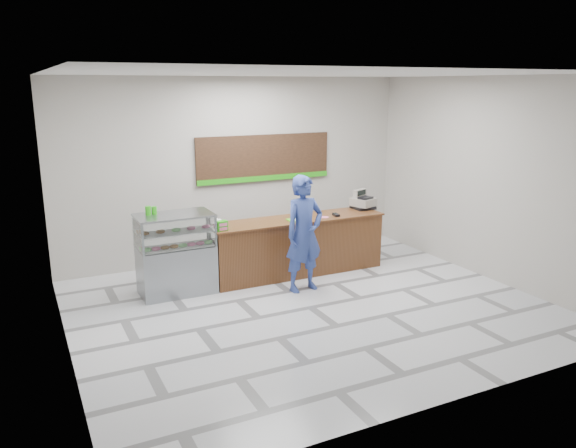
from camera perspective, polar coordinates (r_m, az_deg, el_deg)
name	(u,v)px	position (r m, az deg, el deg)	size (l,w,h in m)	color
floor	(311,307)	(8.77, 2.33, -8.47)	(7.00, 7.00, 0.00)	silver
back_wall	(238,169)	(10.95, -5.12, 5.54)	(7.00, 7.00, 0.00)	#B5B0A6
ceiling	(313,73)	(8.11, 2.58, 15.04)	(7.00, 7.00, 0.00)	silver
sales_counter	(297,246)	(10.14, 0.91, -2.23)	(3.26, 0.76, 1.03)	brown
display_case	(176,253)	(9.33, -11.32, -2.94)	(1.22, 0.72, 1.33)	gray
menu_board	(265,159)	(11.10, -2.40, 6.65)	(2.80, 0.06, 0.90)	black
cash_register	(363,202)	(10.86, 7.61, 2.26)	(0.49, 0.50, 0.36)	black
card_terminal	(336,215)	(10.21, 4.90, 0.94)	(0.09, 0.17, 0.04)	black
serving_tray	(297,220)	(9.86, 0.94, 0.44)	(0.35, 0.27, 0.02)	#53D019
napkin_box	(217,224)	(9.41, -7.19, 0.01)	(0.15, 0.15, 0.13)	white
straw_cup	(215,222)	(9.50, -7.40, 0.16)	(0.09, 0.09, 0.13)	silver
promo_box	(222,226)	(9.21, -6.77, -0.17)	(0.18, 0.12, 0.16)	#26A914
donut_decal	(324,217)	(10.10, 3.69, 0.70)	(0.17, 0.17, 0.00)	pink
green_cup_left	(148,211)	(9.19, -14.01, 1.33)	(0.09, 0.09, 0.14)	#26A914
green_cup_right	(154,210)	(9.22, -13.43, 1.35)	(0.08, 0.08, 0.13)	#26A914
customer	(304,234)	(9.21, 1.66, -0.99)	(0.71, 0.46, 1.94)	#2F438F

